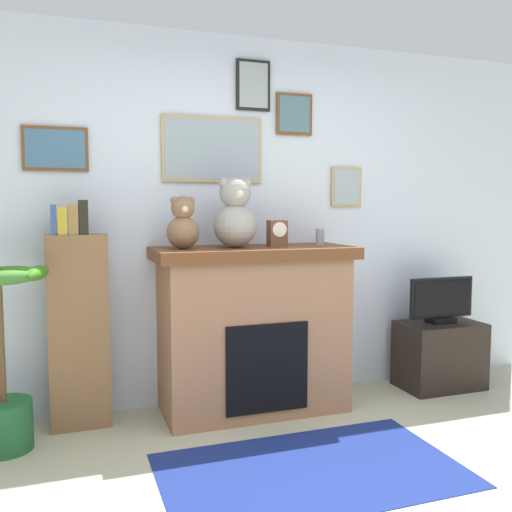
# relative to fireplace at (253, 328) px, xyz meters

# --- Properties ---
(back_wall) EXTENTS (5.20, 0.15, 2.60)m
(back_wall) POSITION_rel_fireplace_xyz_m (-0.07, 0.34, 0.73)
(back_wall) COLOR silver
(back_wall) RESTS_ON ground_plane
(fireplace) EXTENTS (1.36, 0.61, 1.13)m
(fireplace) POSITION_rel_fireplace_xyz_m (0.00, 0.00, 0.00)
(fireplace) COLOR #9A6A4A
(fireplace) RESTS_ON ground_plane
(bookshelf) EXTENTS (0.37, 0.16, 1.45)m
(bookshelf) POSITION_rel_fireplace_xyz_m (-1.14, 0.08, 0.09)
(bookshelf) COLOR brown
(bookshelf) RESTS_ON ground_plane
(potted_plant) EXTENTS (0.57, 0.55, 1.17)m
(potted_plant) POSITION_rel_fireplace_xyz_m (-1.56, -0.14, -0.12)
(potted_plant) COLOR #1E592D
(potted_plant) RESTS_ON ground_plane
(tv_stand) EXTENTS (0.62, 0.40, 0.51)m
(tv_stand) POSITION_rel_fireplace_xyz_m (1.52, -0.02, -0.32)
(tv_stand) COLOR black
(tv_stand) RESTS_ON ground_plane
(television) EXTENTS (0.55, 0.14, 0.35)m
(television) POSITION_rel_fireplace_xyz_m (1.52, -0.02, 0.10)
(television) COLOR black
(television) RESTS_ON tv_stand
(area_rug) EXTENTS (1.61, 0.96, 0.01)m
(area_rug) POSITION_rel_fireplace_xyz_m (0.00, -0.95, -0.57)
(area_rug) COLOR navy
(area_rug) RESTS_ON ground_plane
(candle_jar) EXTENTS (0.06, 0.06, 0.12)m
(candle_jar) POSITION_rel_fireplace_xyz_m (0.49, -0.02, 0.62)
(candle_jar) COLOR gray
(candle_jar) RESTS_ON fireplace
(mantel_clock) EXTENTS (0.12, 0.09, 0.18)m
(mantel_clock) POSITION_rel_fireplace_xyz_m (0.17, -0.02, 0.65)
(mantel_clock) COLOR brown
(mantel_clock) RESTS_ON fireplace
(teddy_bear_tan) EXTENTS (0.21, 0.21, 0.34)m
(teddy_bear_tan) POSITION_rel_fireplace_xyz_m (-0.49, -0.02, 0.71)
(teddy_bear_tan) COLOR #836148
(teddy_bear_tan) RESTS_ON fireplace
(teddy_bear_grey) EXTENTS (0.29, 0.29, 0.47)m
(teddy_bear_grey) POSITION_rel_fireplace_xyz_m (-0.13, -0.02, 0.77)
(teddy_bear_grey) COLOR #979490
(teddy_bear_grey) RESTS_ON fireplace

